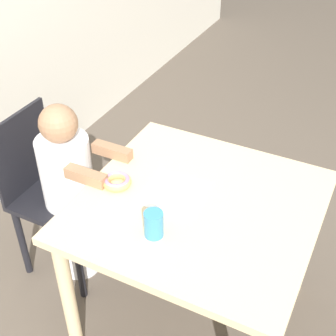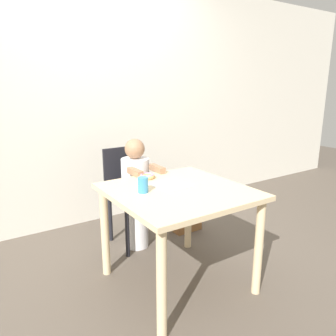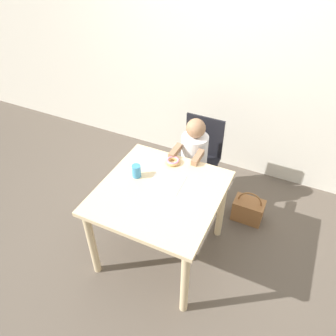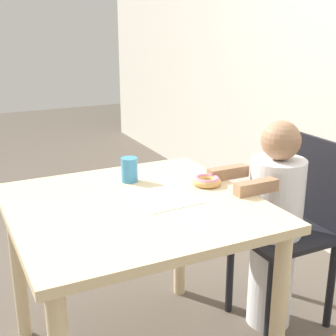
% 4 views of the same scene
% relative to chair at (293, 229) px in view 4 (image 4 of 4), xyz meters
% --- Properties ---
extents(dining_table, '(0.90, 0.92, 0.73)m').
position_rel_chair_xyz_m(dining_table, '(-0.02, -0.78, 0.16)').
color(dining_table, beige).
rests_on(dining_table, ground_plane).
extents(chair, '(0.37, 0.42, 0.88)m').
position_rel_chair_xyz_m(chair, '(0.00, 0.00, 0.00)').
color(chair, black).
rests_on(chair, ground_plane).
extents(child_figure, '(0.25, 0.41, 0.99)m').
position_rel_chair_xyz_m(child_figure, '(0.00, -0.12, 0.04)').
color(child_figure, white).
rests_on(child_figure, ground_plane).
extents(donut, '(0.12, 0.12, 0.04)m').
position_rel_chair_xyz_m(donut, '(-0.07, -0.44, 0.29)').
color(donut, tan).
rests_on(donut, dining_table).
extents(napkin, '(0.25, 0.25, 0.00)m').
position_rel_chair_xyz_m(napkin, '(-0.01, -0.67, 0.27)').
color(napkin, white).
rests_on(napkin, dining_table).
extents(cup, '(0.07, 0.07, 0.10)m').
position_rel_chair_xyz_m(cup, '(-0.25, -0.71, 0.32)').
color(cup, teal).
rests_on(cup, dining_table).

